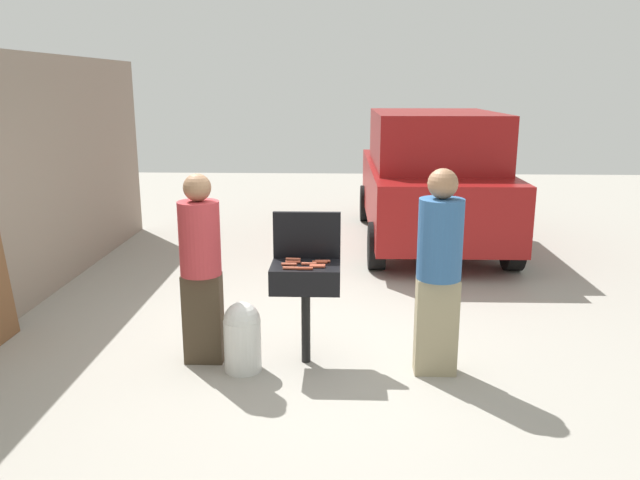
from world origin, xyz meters
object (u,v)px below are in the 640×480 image
hot_dog_3 (320,262)px  person_right (439,266)px  hot_dog_4 (317,267)px  person_left (201,263)px  hot_dog_1 (291,268)px  propane_tank (242,335)px  hot_dog_0 (309,264)px  hot_dog_8 (293,259)px  hot_dog_5 (305,268)px  hot_dog_6 (293,262)px  parked_minivan (431,177)px  hot_dog_9 (318,265)px  hot_dog_7 (323,261)px  bbq_grill (306,280)px  hot_dog_2 (289,264)px

hot_dog_3 → person_right: person_right is taller
hot_dog_4 → person_left: bearing=175.6°
hot_dog_1 → propane_tank: (-0.42, -0.04, -0.60)m
hot_dog_0 → hot_dog_8: 0.20m
hot_dog_5 → hot_dog_8: bearing=113.4°
hot_dog_6 → hot_dog_8: size_ratio=1.00×
parked_minivan → hot_dog_0: bearing=69.4°
hot_dog_0 → person_left: bearing=-179.6°
hot_dog_1 → hot_dog_3: bearing=38.1°
hot_dog_5 → person_left: 0.92m
hot_dog_8 → hot_dog_5: bearing=-66.6°
hot_dog_3 → parked_minivan: (1.54, 4.40, 0.11)m
hot_dog_9 → person_left: bearing=177.5°
person_left → hot_dog_7: bearing=12.6°
hot_dog_0 → hot_dog_4: size_ratio=1.00×
hot_dog_6 → bbq_grill: bearing=-16.7°
hot_dog_8 → hot_dog_0: bearing=-43.8°
hot_dog_2 → person_left: person_left is taller
person_right → hot_dog_2: bearing=3.6°
person_right → hot_dog_8: bearing=-3.8°
hot_dog_0 → hot_dog_8: (-0.15, 0.14, 0.00)m
hot_dog_7 → hot_dog_9: size_ratio=1.00×
hot_dog_0 → hot_dog_9: 0.09m
person_left → person_right: (2.03, -0.15, 0.04)m
person_right → hot_dog_3: bearing=-2.1°
hot_dog_8 → person_left: (-0.79, -0.15, 0.00)m
hot_dog_7 → propane_tank: bearing=-159.3°
hot_dog_7 → hot_dog_4: bearing=-104.3°
hot_dog_0 → hot_dog_1: bearing=-137.5°
hot_dog_6 → person_left: 0.80m
hot_dog_2 → parked_minivan: bearing=68.1°
hot_dog_9 → hot_dog_3: bearing=82.0°
hot_dog_0 → hot_dog_5: (-0.02, -0.14, 0.00)m
hot_dog_1 → hot_dog_4: (0.22, 0.05, 0.00)m
hot_dog_0 → hot_dog_4: (0.07, -0.08, 0.00)m
hot_dog_4 → propane_tank: bearing=-171.7°
hot_dog_2 → hot_dog_9: (0.25, -0.03, 0.00)m
hot_dog_0 → hot_dog_5: size_ratio=1.00×
hot_dog_2 → hot_dog_7: bearing=19.8°
bbq_grill → hot_dog_9: hot_dog_9 is taller
hot_dog_5 → hot_dog_9: (0.10, 0.09, 0.00)m
hot_dog_5 → hot_dog_8: (-0.12, 0.28, 0.00)m
person_left → person_right: size_ratio=0.96×
bbq_grill → hot_dog_0: size_ratio=6.95×
hot_dog_5 → hot_dog_2: bearing=140.3°
hot_dog_8 → propane_tank: 0.79m
bbq_grill → hot_dog_3: (0.12, 0.04, 0.15)m
hot_dog_5 → hot_dog_0: bearing=80.5°
hot_dog_3 → propane_tank: (-0.66, -0.23, -0.60)m
hot_dog_0 → hot_dog_2: size_ratio=1.00×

